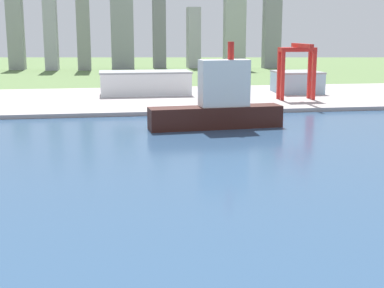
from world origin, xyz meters
TOP-DOWN VIEW (x-y plane):
  - ground_plane at (0.00, 300.00)m, footprint 2400.00×2400.00m
  - water_bay at (0.00, 240.00)m, footprint 840.00×360.00m
  - industrial_pier at (0.00, 490.00)m, footprint 840.00×140.00m
  - cargo_ship at (45.73, 375.07)m, footprint 68.15×18.33m
  - port_crane_red at (117.23, 461.07)m, footprint 24.12×35.05m
  - warehouse_main at (19.02, 508.31)m, footprint 65.62×30.33m
  - warehouse_annex at (132.38, 502.41)m, footprint 32.37×33.44m
  - distant_skyline at (5.15, 812.39)m, footprint 392.37×61.58m

SIDE VIEW (x-z plane):
  - ground_plane at x=0.00m, z-range 0.00..0.00m
  - water_bay at x=0.00m, z-range 0.00..0.15m
  - industrial_pier at x=0.00m, z-range 0.00..2.50m
  - warehouse_annex at x=132.38m, z-range 2.52..18.45m
  - warehouse_main at x=19.02m, z-range 2.52..19.41m
  - cargo_ship at x=45.73m, z-range -8.99..33.81m
  - port_crane_red at x=117.23m, z-range 10.54..47.99m
  - distant_skyline at x=5.15m, z-range -11.65..124.83m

